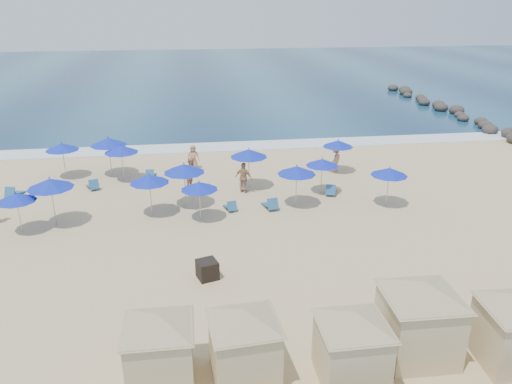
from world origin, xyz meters
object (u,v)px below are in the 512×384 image
umbrella_2 (62,147)px  beachgoer_3 (335,159)px  umbrella_3 (16,197)px  beachgoer_2 (244,178)px  rock_jetty (446,109)px  umbrella_5 (184,168)px  cabana_3 (421,309)px  umbrella_1 (50,183)px  umbrella_13 (149,179)px  umbrella_7 (249,153)px  umbrella_6 (199,186)px  umbrella_11 (389,172)px  umbrella_9 (338,144)px  umbrella_4 (108,142)px  trash_bin (207,270)px  umbrella_8 (297,170)px  cabana_1 (244,335)px  beachgoer_1 (192,173)px  cabana_2 (353,337)px  umbrella_12 (121,149)px  beachgoer_4 (193,157)px  cabana_0 (159,339)px  umbrella_10 (322,162)px

umbrella_2 → beachgoer_3: umbrella_2 is taller
umbrella_3 → beachgoer_2: (11.34, 3.80, -0.92)m
rock_jetty → umbrella_5: size_ratio=10.56×
cabana_3 → umbrella_1: size_ratio=1.83×
umbrella_1 → umbrella_13: bearing=7.1°
umbrella_13 → umbrella_7: bearing=30.4°
umbrella_6 → umbrella_11: (10.19, 0.48, 0.10)m
umbrella_9 → umbrella_13: (-11.63, -5.34, 0.07)m
umbrella_4 → umbrella_6: 9.48m
rock_jetty → cabana_3: cabana_3 is taller
trash_bin → umbrella_9: (9.05, 12.16, 1.56)m
umbrella_6 → umbrella_7: bearing=54.4°
umbrella_8 → beachgoer_3: umbrella_8 is taller
cabana_1 → umbrella_8: 13.50m
umbrella_2 → umbrella_1: bearing=-82.1°
rock_jetty → umbrella_3: size_ratio=12.59×
beachgoer_1 → beachgoer_2: 3.22m
umbrella_2 → umbrella_8: size_ratio=0.98×
cabana_2 → umbrella_1: cabana_2 is taller
rock_jetty → umbrella_7: (-22.26, -18.38, 1.81)m
umbrella_12 → beachgoer_2: 7.91m
rock_jetty → beachgoer_4: 29.19m
umbrella_7 → umbrella_9: umbrella_7 is taller
umbrella_5 → umbrella_13: size_ratio=1.09×
cabana_0 → cabana_3: (7.98, 0.08, 0.21)m
umbrella_7 → beachgoer_1: 3.62m
umbrella_6 → beachgoer_3: bearing=35.6°
umbrella_7 → beachgoer_4: bearing=127.9°
umbrella_6 → beachgoer_3: size_ratio=1.24×
umbrella_12 → umbrella_13: 5.97m
umbrella_3 → umbrella_13: (6.16, 1.28, 0.17)m
beachgoer_2 → umbrella_12: bearing=10.9°
umbrella_2 → beachgoer_1: (7.95, -2.99, -1.09)m
cabana_3 → umbrella_1: 18.06m
trash_bin → cabana_3: bearing=-58.6°
cabana_0 → cabana_3: size_ratio=0.88×
umbrella_11 → umbrella_9: bearing=100.3°
trash_bin → umbrella_3: (-8.74, 5.54, 1.45)m
umbrella_9 → umbrella_11: umbrella_11 is taller
cabana_3 → beachgoer_4: 20.88m
cabana_3 → beachgoer_4: bearing=108.3°
umbrella_4 → umbrella_13: 7.36m
umbrella_8 → umbrella_13: (-7.76, -0.13, -0.06)m
rock_jetty → umbrella_12: 33.91m
umbrella_10 → umbrella_5: bearing=-173.4°
cabana_1 → beachgoer_2: (1.78, 15.16, -0.56)m
umbrella_9 → beachgoer_2: umbrella_9 is taller
umbrella_4 → beachgoer_1: bearing=-30.3°
rock_jetty → umbrella_12: (-29.84, -16.02, 1.69)m
umbrella_8 → umbrella_9: (3.87, 5.22, -0.12)m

